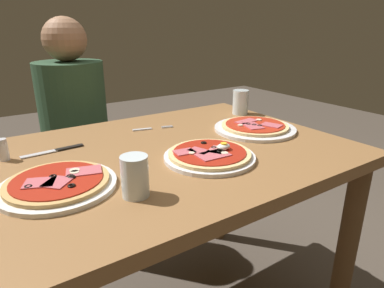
{
  "coord_description": "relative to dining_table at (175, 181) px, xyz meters",
  "views": [
    {
      "loc": [
        -0.53,
        -0.9,
        1.15
      ],
      "look_at": [
        0.02,
        -0.07,
        0.79
      ],
      "focal_mm": 31.4,
      "sensor_mm": 36.0,
      "label": 1
    }
  ],
  "objects": [
    {
      "name": "fork",
      "position": [
        0.03,
        0.23,
        0.12
      ],
      "size": [
        0.16,
        0.05,
        0.0
      ],
      "color": "silver",
      "rests_on": "dining_table"
    },
    {
      "name": "pizza_across_left",
      "position": [
        -0.39,
        -0.09,
        0.13
      ],
      "size": [
        0.29,
        0.29,
        0.03
      ],
      "color": "white",
      "rests_on": "dining_table"
    },
    {
      "name": "knife",
      "position": [
        -0.33,
        0.19,
        0.12
      ],
      "size": [
        0.2,
        0.03,
        0.01
      ],
      "color": "silver",
      "rests_on": "dining_table"
    },
    {
      "name": "water_glass_near",
      "position": [
        -0.25,
        -0.23,
        0.16
      ],
      "size": [
        0.07,
        0.07,
        0.1
      ],
      "color": "silver",
      "rests_on": "dining_table"
    },
    {
      "name": "diner_person",
      "position": [
        -0.12,
        0.75,
        -0.08
      ],
      "size": [
        0.32,
        0.32,
        1.18
      ],
      "rotation": [
        0.0,
        0.0,
        3.14
      ],
      "color": "black",
      "rests_on": "ground"
    },
    {
      "name": "pizza_across_right",
      "position": [
        0.36,
        -0.01,
        0.13
      ],
      "size": [
        0.31,
        0.31,
        0.03
      ],
      "color": "white",
      "rests_on": "dining_table"
    },
    {
      "name": "dining_table",
      "position": [
        0.0,
        0.0,
        0.0
      ],
      "size": [
        1.12,
        0.86,
        0.76
      ],
      "color": "olive",
      "rests_on": "ground"
    },
    {
      "name": "pizza_foreground",
      "position": [
        0.04,
        -0.14,
        0.13
      ],
      "size": [
        0.28,
        0.28,
        0.05
      ],
      "color": "white",
      "rests_on": "dining_table"
    },
    {
      "name": "water_glass_far",
      "position": [
        0.48,
        0.21,
        0.17
      ],
      "size": [
        0.07,
        0.07,
        0.11
      ],
      "color": "silver",
      "rests_on": "dining_table"
    },
    {
      "name": "salt_shaker",
      "position": [
        -0.48,
        0.19,
        0.15
      ],
      "size": [
        0.03,
        0.03,
        0.07
      ],
      "color": "white",
      "rests_on": "dining_table"
    }
  ]
}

